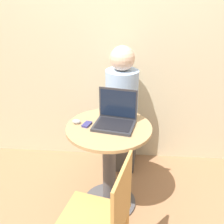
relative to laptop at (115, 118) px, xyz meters
name	(u,v)px	position (x,y,z in m)	size (l,w,h in m)	color
ground_plane	(109,202)	(-0.05, -0.04, -0.84)	(12.00, 12.00, 0.00)	#9E704C
back_wall	(116,38)	(-0.05, 0.75, 0.46)	(7.00, 0.05, 2.60)	beige
round_table	(109,157)	(-0.05, -0.04, -0.34)	(0.66, 0.66, 0.78)	#4C4C51
laptop	(115,118)	(0.00, 0.00, 0.00)	(0.34, 0.29, 0.27)	#2D2D33
cell_phone	(87,124)	(-0.22, -0.03, -0.05)	(0.07, 0.10, 0.02)	navy
computer_mouse	(76,122)	(-0.30, -0.01, -0.04)	(0.06, 0.04, 0.04)	#B2B2B7
chair_empty	(102,222)	(-0.03, -0.66, -0.37)	(0.48, 0.48, 0.89)	tan
person_seated	(122,118)	(0.03, 0.55, -0.28)	(0.32, 0.48, 1.28)	#4C4742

